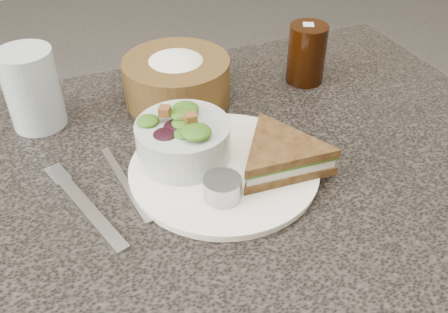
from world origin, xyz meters
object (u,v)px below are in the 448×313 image
salad_bowl (183,135)px  dressing_ramekin (222,188)px  bread_basket (177,73)px  water_glass (32,89)px  sandwich (281,156)px  dining_table (223,311)px  dinner_plate (224,170)px  cola_glass (307,51)px

salad_bowl → dressing_ramekin: size_ratio=2.65×
bread_basket → water_glass: size_ratio=1.41×
water_glass → sandwich: bearing=-41.0°
dining_table → dinner_plate: (-0.01, -0.02, 0.38)m
dining_table → bread_basket: bread_basket is taller
dinner_plate → salad_bowl: bearing=136.3°
dining_table → water_glass: water_glass is taller
sandwich → salad_bowl: 0.14m
dressing_ramekin → dinner_plate: bearing=66.0°
dinner_plate → dressing_ramekin: 0.07m
dressing_ramekin → cola_glass: (0.27, 0.26, 0.03)m
dining_table → dressing_ramekin: bearing=-112.2°
dinner_plate → sandwich: (0.07, -0.03, 0.03)m
water_glass → cola_glass: bearing=-4.6°
sandwich → dressing_ramekin: bearing=-161.8°
bread_basket → cola_glass: cola_glass is taller
dining_table → bread_basket: (-0.01, 0.20, 0.43)m
dinner_plate → bread_basket: bearing=89.6°
dinner_plate → bread_basket: size_ratio=1.48×
dinner_plate → water_glass: 0.34m
dressing_ramekin → sandwich: bearing=14.9°
dining_table → cola_glass: (0.24, 0.17, 0.44)m
bread_basket → dining_table: bearing=-88.5°
dinner_plate → cola_glass: cola_glass is taller
dressing_ramekin → water_glass: bearing=125.1°
dining_table → dinner_plate: dinner_plate is taller
sandwich → dressing_ramekin: (-0.10, -0.03, -0.01)m
dressing_ramekin → water_glass: size_ratio=0.40×
cola_glass → water_glass: 0.48m
salad_bowl → bread_basket: 0.18m
water_glass → salad_bowl: bearing=-45.5°
cola_glass → sandwich: bearing=-126.6°
dining_table → dinner_plate: 0.38m
dinner_plate → dressing_ramekin: size_ratio=5.24×
dining_table → dressing_ramekin: (-0.03, -0.08, 0.40)m
sandwich → water_glass: (-0.31, 0.27, 0.03)m
sandwich → cola_glass: size_ratio=1.36×
dining_table → salad_bowl: salad_bowl is taller
dining_table → salad_bowl: bearing=156.8°
bread_basket → cola_glass: size_ratio=1.53×
sandwich → dressing_ramekin: size_ratio=3.17×
cola_glass → dinner_plate: bearing=-141.1°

